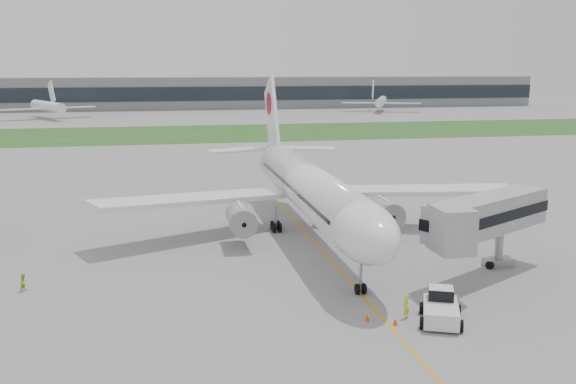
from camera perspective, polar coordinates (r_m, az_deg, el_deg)
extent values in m
plane|color=gray|center=(68.72, 2.62, -4.80)|extent=(600.00, 600.00, 0.00)
cube|color=#23491B|center=(185.74, -6.42, 5.24)|extent=(600.00, 50.00, 0.02)
cube|color=gray|center=(294.76, -8.38, 8.71)|extent=(320.00, 22.00, 14.00)
cube|color=#1E242B|center=(283.79, -8.26, 8.63)|extent=(320.00, 0.60, 6.00)
cylinder|color=white|center=(71.21, 1.88, 0.40)|extent=(5.00, 38.00, 5.00)
ellipsoid|color=white|center=(52.88, 6.75, -3.46)|extent=(5.00, 11.00, 5.00)
cube|color=black|center=(51.74, 7.12, -2.77)|extent=(3.20, 1.54, 1.14)
cone|color=white|center=(92.36, -1.26, 3.38)|extent=(5.00, 10.53, 6.16)
cube|color=white|center=(71.62, -8.67, -0.64)|extent=(22.13, 13.52, 1.70)
cube|color=white|center=(77.27, 10.96, 0.14)|extent=(22.13, 13.52, 1.70)
cylinder|color=#929397|center=(67.96, -4.23, -2.39)|extent=(2.70, 5.20, 2.70)
cylinder|color=#929397|center=(71.66, 8.57, -1.78)|extent=(2.70, 5.20, 2.70)
cube|color=white|center=(93.28, -1.44, 6.61)|extent=(0.45, 10.90, 12.76)
cylinder|color=#A8091C|center=(94.13, -1.55, 7.87)|extent=(0.60, 3.20, 3.20)
cube|color=white|center=(94.02, -4.54, 3.73)|extent=(9.54, 6.34, 0.35)
cube|color=white|center=(95.73, 1.43, 3.89)|extent=(9.54, 6.34, 0.35)
cylinder|color=gray|center=(54.49, 6.49, -7.46)|extent=(0.24, 0.24, 3.10)
cylinder|color=black|center=(74.53, -1.07, -3.09)|extent=(1.40, 1.10, 1.10)
cylinder|color=black|center=(75.91, 3.69, -2.85)|extent=(1.40, 1.10, 1.10)
cube|color=silver|center=(50.00, 13.43, -10.35)|extent=(4.09, 5.17, 1.21)
cube|color=silver|center=(50.78, 13.43, -8.79)|extent=(2.30, 2.19, 1.01)
cube|color=black|center=(50.77, 13.44, -8.73)|extent=(2.37, 2.26, 0.86)
cylinder|color=black|center=(51.49, 11.81, -10.05)|extent=(0.68, 0.98, 0.91)
cylinder|color=black|center=(51.62, 14.89, -10.14)|extent=(0.68, 0.98, 0.91)
cylinder|color=black|center=(48.68, 11.83, -11.33)|extent=(0.68, 0.98, 0.91)
cylinder|color=black|center=(48.81, 15.10, -11.42)|extent=(0.68, 0.98, 0.91)
cube|color=#A4A4A6|center=(60.64, 17.32, -1.90)|extent=(14.98, 10.48, 3.29)
cube|color=black|center=(60.64, 17.32, -1.90)|extent=(15.23, 10.68, 0.99)
cube|color=#A4A4A6|center=(54.21, 14.32, -3.25)|extent=(2.85, 3.73, 3.73)
cylinder|color=gray|center=(64.53, 18.26, -4.50)|extent=(0.77, 0.77, 4.17)
cube|color=gray|center=(65.00, 18.17, -5.95)|extent=(3.05, 2.64, 0.77)
cylinder|color=black|center=(63.82, 17.51, -6.22)|extent=(0.67, 0.83, 0.77)
cylinder|color=black|center=(66.19, 18.81, -5.69)|extent=(0.67, 0.83, 0.77)
cone|color=#DD430B|center=(49.47, 7.05, -11.02)|extent=(0.39, 0.39, 0.54)
cone|color=#DD430B|center=(49.07, 9.51, -11.29)|extent=(0.38, 0.38, 0.53)
imported|color=yellow|center=(50.22, 10.44, -9.97)|extent=(0.81, 0.78, 1.87)
imported|color=#9DD723|center=(59.55, -22.42, -7.44)|extent=(0.87, 0.92, 1.51)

